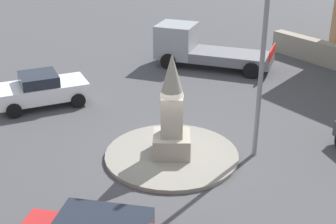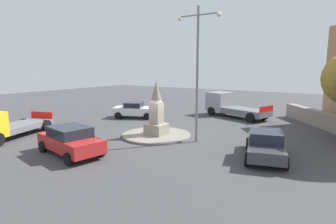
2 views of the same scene
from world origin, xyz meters
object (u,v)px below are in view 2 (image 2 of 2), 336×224
at_px(monument, 156,113).
at_px(car_white_parked_right, 135,110).
at_px(car_red_approaching, 70,140).
at_px(truck_grey_passing, 229,106).
at_px(car_dark_grey_parked_left, 265,144).
at_px(truck_yellow_near_island, 0,126).
at_px(streetlamp, 198,63).

xyz_separation_m(monument, car_white_parked_right, (5.77, -4.60, -0.90)).
height_order(car_red_approaching, truck_grey_passing, truck_grey_passing).
xyz_separation_m(car_dark_grey_parked_left, truck_yellow_near_island, (15.26, 5.72, 0.21)).
relative_size(streetlamp, truck_yellow_near_island, 1.35).
bearing_deg(car_red_approaching, car_dark_grey_parked_left, -150.47).
bearing_deg(monument, car_white_parked_right, -38.58).
relative_size(car_white_parked_right, truck_yellow_near_island, 0.70).
xyz_separation_m(streetlamp, truck_yellow_near_island, (10.79, 6.61, -3.99)).
xyz_separation_m(monument, car_red_approaching, (1.62, 5.80, -0.85)).
distance_m(monument, truck_yellow_near_island, 10.14).
distance_m(car_white_parked_right, truck_grey_passing, 9.12).
distance_m(streetlamp, car_white_parked_right, 10.64).
height_order(monument, car_red_approaching, monument).
height_order(monument, car_dark_grey_parked_left, monument).
relative_size(truck_grey_passing, truck_yellow_near_island, 1.07).
distance_m(monument, car_dark_grey_parked_left, 7.51).
bearing_deg(car_white_parked_right, streetlamp, 153.27).
height_order(streetlamp, truck_grey_passing, streetlamp).
xyz_separation_m(car_white_parked_right, car_red_approaching, (-4.16, 10.41, 0.05)).
distance_m(car_red_approaching, truck_grey_passing, 16.30).
bearing_deg(monument, car_dark_grey_parked_left, 174.77).
bearing_deg(truck_yellow_near_island, car_white_parked_right, -100.60).
height_order(car_white_parked_right, truck_grey_passing, truck_grey_passing).
bearing_deg(truck_yellow_near_island, car_dark_grey_parked_left, -159.45).
bearing_deg(car_red_approaching, car_white_parked_right, -68.22).
height_order(truck_grey_passing, truck_yellow_near_island, truck_grey_passing).
bearing_deg(truck_yellow_near_island, truck_grey_passing, -119.11).
distance_m(monument, car_red_approaching, 6.08).
distance_m(monument, truck_grey_passing, 10.33).
relative_size(monument, car_dark_grey_parked_left, 0.80).
bearing_deg(truck_grey_passing, monument, 82.11).
bearing_deg(car_red_approaching, truck_grey_passing, -100.72).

